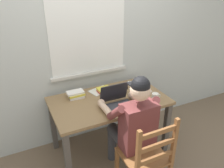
# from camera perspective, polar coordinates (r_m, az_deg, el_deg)

# --- Properties ---
(ground_plane) EXTENTS (8.00, 8.00, 0.00)m
(ground_plane) POSITION_cam_1_polar(r_m,az_deg,el_deg) (3.07, -0.68, -15.94)
(ground_plane) COLOR brown
(back_wall) EXTENTS (6.00, 0.08, 2.60)m
(back_wall) POSITION_cam_1_polar(r_m,az_deg,el_deg) (2.81, -4.92, 10.41)
(back_wall) COLOR beige
(back_wall) RESTS_ON ground
(desk) EXTENTS (1.33, 0.77, 0.74)m
(desk) POSITION_cam_1_polar(r_m,az_deg,el_deg) (2.69, -0.75, -5.76)
(desk) COLOR olive
(desk) RESTS_ON ground
(seated_person) EXTENTS (0.50, 0.60, 1.24)m
(seated_person) POSITION_cam_1_polar(r_m,az_deg,el_deg) (2.34, 5.17, -9.76)
(seated_person) COLOR brown
(seated_person) RESTS_ON ground
(wooden_chair) EXTENTS (0.42, 0.42, 0.94)m
(wooden_chair) POSITION_cam_1_polar(r_m,az_deg,el_deg) (2.31, 8.66, -17.90)
(wooden_chair) COLOR brown
(wooden_chair) RESTS_ON ground
(laptop) EXTENTS (0.33, 0.29, 0.23)m
(laptop) POSITION_cam_1_polar(r_m,az_deg,el_deg) (2.49, 1.35, -4.38)
(laptop) COLOR #232328
(laptop) RESTS_ON desk
(computer_mouse) EXTENTS (0.06, 0.10, 0.03)m
(computer_mouse) POSITION_cam_1_polar(r_m,az_deg,el_deg) (2.59, 8.06, -4.36)
(computer_mouse) COLOR black
(computer_mouse) RESTS_ON desk
(coffee_mug_white) EXTENTS (0.11, 0.08, 0.10)m
(coffee_mug_white) POSITION_cam_1_polar(r_m,az_deg,el_deg) (2.62, 10.80, -3.33)
(coffee_mug_white) COLOR silver
(coffee_mug_white) RESTS_ON desk
(coffee_mug_dark) EXTENTS (0.12, 0.08, 0.10)m
(coffee_mug_dark) POSITION_cam_1_polar(r_m,az_deg,el_deg) (2.76, 2.76, -1.30)
(coffee_mug_dark) COLOR #38281E
(coffee_mug_dark) RESTS_ON desk
(book_stack_main) EXTENTS (0.17, 0.16, 0.05)m
(book_stack_main) POSITION_cam_1_polar(r_m,az_deg,el_deg) (2.78, -1.91, -1.54)
(book_stack_main) COLOR #BC332D
(book_stack_main) RESTS_ON desk
(book_stack_side) EXTENTS (0.20, 0.13, 0.08)m
(book_stack_side) POSITION_cam_1_polar(r_m,az_deg,el_deg) (2.69, -9.04, -2.63)
(book_stack_side) COLOR white
(book_stack_side) RESTS_ON desk
(paper_pile_near_laptop) EXTENTS (0.28, 0.20, 0.01)m
(paper_pile_near_laptop) POSITION_cam_1_polar(r_m,az_deg,el_deg) (2.86, 7.17, -1.53)
(paper_pile_near_laptop) COLOR white
(paper_pile_near_laptop) RESTS_ON desk
(paper_pile_back_corner) EXTENTS (0.29, 0.23, 0.01)m
(paper_pile_back_corner) POSITION_cam_1_polar(r_m,az_deg,el_deg) (2.82, -3.05, -1.70)
(paper_pile_back_corner) COLOR silver
(paper_pile_back_corner) RESTS_ON desk
(paper_pile_side) EXTENTS (0.27, 0.22, 0.01)m
(paper_pile_side) POSITION_cam_1_polar(r_m,az_deg,el_deg) (3.02, 6.33, 0.10)
(paper_pile_side) COLOR white
(paper_pile_side) RESTS_ON desk
(landscape_photo_print) EXTENTS (0.15, 0.12, 0.00)m
(landscape_photo_print) POSITION_cam_1_polar(r_m,az_deg,el_deg) (2.82, 8.18, -2.07)
(landscape_photo_print) COLOR teal
(landscape_photo_print) RESTS_ON desk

